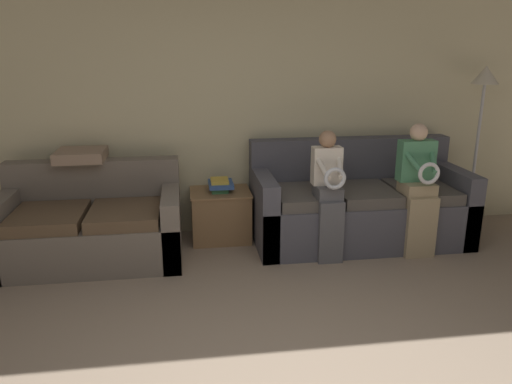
% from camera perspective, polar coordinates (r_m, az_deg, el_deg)
% --- Properties ---
extents(wall_back, '(7.88, 0.06, 2.55)m').
position_cam_1_polar(wall_back, '(5.23, -2.94, 9.16)').
color(wall_back, beige).
rests_on(wall_back, ground_plane).
extents(couch_main, '(2.12, 0.95, 1.00)m').
position_cam_1_polar(couch_main, '(5.20, 11.52, -1.60)').
color(couch_main, '#4C4C56').
rests_on(couch_main, ground_plane).
extents(couch_side, '(1.65, 0.95, 0.87)m').
position_cam_1_polar(couch_side, '(4.90, -18.30, -3.78)').
color(couch_side, '#70665B').
rests_on(couch_side, ground_plane).
extents(child_left_seated, '(0.27, 0.37, 1.19)m').
position_cam_1_polar(child_left_seated, '(4.61, 8.30, 0.25)').
color(child_left_seated, '#56565B').
rests_on(child_left_seated, ground_plane).
extents(child_right_seated, '(0.34, 0.37, 1.24)m').
position_cam_1_polar(child_right_seated, '(4.92, 18.08, 0.78)').
color(child_right_seated, tan).
rests_on(child_right_seated, ground_plane).
extents(side_shelf, '(0.61, 0.51, 0.51)m').
position_cam_1_polar(side_shelf, '(5.14, -4.06, -2.56)').
color(side_shelf, olive).
rests_on(side_shelf, ground_plane).
extents(book_stack, '(0.24, 0.31, 0.13)m').
position_cam_1_polar(book_stack, '(5.05, -4.12, 0.82)').
color(book_stack, '#3D8451').
rests_on(book_stack, side_shelf).
extents(floor_lamp, '(0.27, 0.27, 1.74)m').
position_cam_1_polar(floor_lamp, '(5.72, 24.49, 9.64)').
color(floor_lamp, '#2D2B28').
rests_on(floor_lamp, ground_plane).
extents(throw_pillow, '(0.45, 0.45, 0.10)m').
position_cam_1_polar(throw_pillow, '(5.07, -19.36, 4.00)').
color(throw_pillow, gray).
rests_on(throw_pillow, couch_side).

